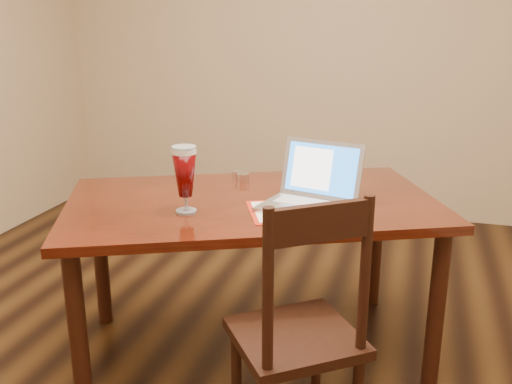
# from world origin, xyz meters

# --- Properties ---
(dining_table) EXTENTS (1.83, 1.48, 1.02)m
(dining_table) POSITION_xyz_m (-0.06, 0.35, 0.67)
(dining_table) COLOR #4F150A
(dining_table) RESTS_ON ground
(dining_chair) EXTENTS (0.57, 0.57, 0.98)m
(dining_chair) POSITION_xyz_m (0.27, -0.21, 0.46)
(dining_chair) COLOR black
(dining_chair) RESTS_ON ground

